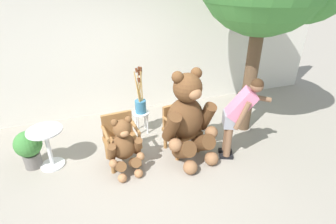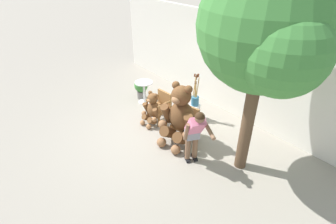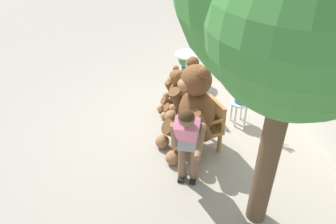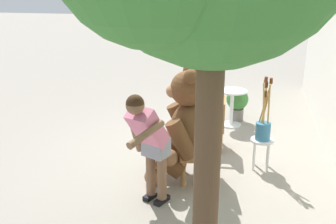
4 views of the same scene
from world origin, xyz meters
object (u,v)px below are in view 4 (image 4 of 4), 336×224
(wooden_chair_right, at_px, (203,149))
(round_side_table, at_px, (232,104))
(teddy_bear_large, at_px, (184,126))
(brush_bucket, at_px, (263,126))
(wooden_chair_left, at_px, (212,122))
(potted_plant, at_px, (237,102))
(person_visitor, at_px, (149,139))
(white_stool, at_px, (262,146))
(teddy_bear_small, at_px, (195,120))

(wooden_chair_right, xyz_separation_m, round_side_table, (-2.26, 0.24, -0.01))
(teddy_bear_large, distance_m, brush_bucket, 1.22)
(wooden_chair_right, height_order, teddy_bear_large, teddy_bear_large)
(wooden_chair_left, relative_size, potted_plant, 1.26)
(wooden_chair_left, bearing_deg, potted_plant, 167.58)
(person_visitor, distance_m, white_stool, 2.00)
(person_visitor, bearing_deg, round_side_table, 166.01)
(wooden_chair_right, bearing_deg, person_visitor, -32.50)
(person_visitor, bearing_deg, teddy_bear_large, 161.64)
(white_stool, xyz_separation_m, potted_plant, (-2.03, -0.48, 0.04))
(wooden_chair_right, distance_m, potted_plant, 2.59)
(teddy_bear_small, xyz_separation_m, potted_plant, (-1.48, 0.62, -0.08))
(teddy_bear_large, distance_m, teddy_bear_small, 1.16)
(round_side_table, bearing_deg, teddy_bear_small, -24.28)
(wooden_chair_left, distance_m, potted_plant, 1.51)
(teddy_bear_small, height_order, person_visitor, person_visitor)
(teddy_bear_large, xyz_separation_m, brush_bucket, (-0.57, 1.08, -0.12))
(teddy_bear_large, xyz_separation_m, white_stool, (-0.57, 1.08, -0.44))
(person_visitor, height_order, potted_plant, person_visitor)
(white_stool, bearing_deg, wooden_chair_right, -56.53)
(wooden_chair_right, xyz_separation_m, teddy_bear_small, (-1.08, -0.29, 0.02))
(teddy_bear_large, height_order, teddy_bear_small, teddy_bear_large)
(wooden_chair_left, relative_size, teddy_bear_small, 0.88)
(wooden_chair_right, bearing_deg, teddy_bear_large, -83.35)
(wooden_chair_right, bearing_deg, brush_bucket, 123.50)
(potted_plant, bearing_deg, white_stool, 13.40)
(potted_plant, bearing_deg, wooden_chair_left, -12.42)
(brush_bucket, bearing_deg, wooden_chair_right, -56.50)
(teddy_bear_small, xyz_separation_m, round_side_table, (-1.18, 0.53, -0.03))
(brush_bucket, height_order, round_side_table, brush_bucket)
(wooden_chair_right, relative_size, round_side_table, 1.19)
(white_stool, distance_m, potted_plant, 2.09)
(potted_plant, bearing_deg, round_side_table, -15.85)
(round_side_table, distance_m, potted_plant, 0.32)
(brush_bucket, bearing_deg, round_side_table, -161.74)
(brush_bucket, bearing_deg, teddy_bear_large, -62.20)
(teddy_bear_large, relative_size, white_stool, 3.52)
(wooden_chair_left, distance_m, wooden_chair_right, 1.09)
(wooden_chair_left, relative_size, teddy_bear_large, 0.53)
(wooden_chair_left, xyz_separation_m, white_stool, (0.56, 0.81, -0.11))
(wooden_chair_left, xyz_separation_m, round_side_table, (-1.17, 0.24, -0.01))
(round_side_table, bearing_deg, potted_plant, 164.15)
(wooden_chair_right, height_order, brush_bucket, brush_bucket)
(wooden_chair_right, distance_m, teddy_bear_large, 0.43)
(teddy_bear_small, relative_size, person_visitor, 0.66)
(round_side_table, bearing_deg, wooden_chair_left, -11.51)
(brush_bucket, relative_size, potted_plant, 1.40)
(teddy_bear_small, xyz_separation_m, brush_bucket, (0.55, 1.10, 0.20))
(teddy_bear_small, distance_m, brush_bucket, 1.25)
(brush_bucket, bearing_deg, teddy_bear_small, -116.45)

